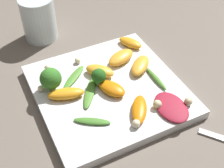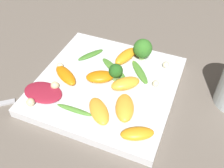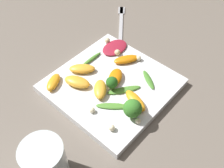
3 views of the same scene
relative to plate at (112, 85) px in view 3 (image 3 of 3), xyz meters
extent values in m
plane|color=#6B6056|center=(0.00, 0.00, -0.01)|extent=(2.40, 2.40, 0.00)
cube|color=white|center=(0.00, 0.00, 0.00)|extent=(0.27, 0.27, 0.02)
cylinder|color=silver|center=(-0.25, -0.06, 0.04)|extent=(0.08, 0.08, 0.10)
cube|color=#B2B2B7|center=(0.22, 0.16, -0.01)|extent=(0.14, 0.12, 0.01)
cube|color=#B2B2B7|center=(0.27, 0.20, -0.01)|extent=(0.04, 0.04, 0.01)
ellipsoid|color=maroon|center=(0.10, 0.08, 0.01)|extent=(0.08, 0.06, 0.01)
ellipsoid|color=orange|center=(0.01, 0.00, 0.02)|extent=(0.06, 0.05, 0.02)
ellipsoid|color=orange|center=(-0.10, 0.10, 0.02)|extent=(0.06, 0.05, 0.02)
ellipsoid|color=#FCAD33|center=(-0.02, 0.08, 0.02)|extent=(0.07, 0.07, 0.02)
ellipsoid|color=#FCAD33|center=(-0.06, 0.06, 0.02)|extent=(0.05, 0.07, 0.02)
ellipsoid|color=orange|center=(-0.01, -0.08, 0.02)|extent=(0.05, 0.07, 0.02)
ellipsoid|color=#FCAD33|center=(-0.04, 0.00, 0.02)|extent=(0.06, 0.06, 0.02)
ellipsoid|color=orange|center=(0.08, 0.02, 0.02)|extent=(0.07, 0.06, 0.01)
cylinder|color=#84AD5B|center=(-0.04, -0.10, 0.02)|extent=(0.01, 0.01, 0.02)
sphere|color=#387A28|center=(-0.04, -0.10, 0.04)|extent=(0.04, 0.04, 0.04)
cylinder|color=#84AD5B|center=(-0.01, -0.01, 0.02)|extent=(0.01, 0.01, 0.02)
sphere|color=#26601E|center=(-0.01, -0.01, 0.03)|extent=(0.03, 0.03, 0.03)
ellipsoid|color=#518E33|center=(0.00, -0.04, 0.01)|extent=(0.08, 0.06, 0.01)
ellipsoid|color=#47842D|center=(0.07, -0.06, 0.01)|extent=(0.05, 0.06, 0.01)
ellipsoid|color=#518E33|center=(0.02, 0.09, 0.01)|extent=(0.07, 0.01, 0.01)
ellipsoid|color=#518E33|center=(-0.05, -0.05, 0.01)|extent=(0.06, 0.07, 0.01)
sphere|color=beige|center=(0.10, 0.11, 0.02)|extent=(0.02, 0.02, 0.02)
sphere|color=beige|center=(0.09, 0.06, 0.02)|extent=(0.02, 0.02, 0.02)
sphere|color=beige|center=(0.11, 0.00, 0.02)|extent=(0.01, 0.01, 0.01)
sphere|color=beige|center=(-0.05, -0.12, 0.02)|extent=(0.01, 0.01, 0.01)
sphere|color=beige|center=(-0.10, -0.09, 0.02)|extent=(0.01, 0.01, 0.01)
sphere|color=beige|center=(-0.09, -0.03, 0.02)|extent=(0.01, 0.01, 0.01)
camera|label=1|loc=(0.39, -0.19, 0.43)|focal=50.00mm
camera|label=2|loc=(-0.15, 0.35, 0.38)|focal=42.00mm
camera|label=3|loc=(-0.32, -0.29, 0.49)|focal=42.00mm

